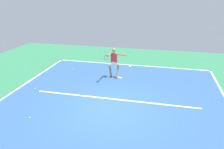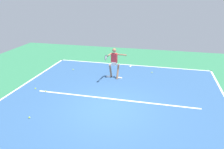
{
  "view_description": "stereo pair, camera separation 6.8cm",
  "coord_description": "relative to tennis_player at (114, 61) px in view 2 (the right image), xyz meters",
  "views": [
    {
      "loc": [
        -2.0,
        8.07,
        4.78
      ],
      "look_at": [
        0.3,
        -1.78,
        0.9
      ],
      "focal_mm": 34.91,
      "sensor_mm": 36.0,
      "label": 1
    },
    {
      "loc": [
        -2.07,
        8.05,
        4.78
      ],
      "look_at": [
        0.3,
        -1.78,
        0.9
      ],
      "focal_mm": 34.91,
      "sensor_mm": 36.0,
      "label": 2
    }
  ],
  "objects": [
    {
      "name": "ground_plane",
      "position": [
        -0.6,
        3.53,
        -1.04
      ],
      "size": [
        21.64,
        21.64,
        0.0
      ],
      "primitive_type": "plane",
      "color": "#2D754C"
    },
    {
      "name": "court_surface",
      "position": [
        -0.6,
        3.53,
        -1.03
      ],
      "size": [
        10.45,
        12.41,
        0.0
      ],
      "primitive_type": "cube",
      "color": "#2D5484",
      "rests_on": "ground_plane"
    },
    {
      "name": "court_line_baseline_near",
      "position": [
        -0.6,
        -2.62,
        -1.03
      ],
      "size": [
        10.45,
        0.1,
        0.01
      ],
      "primitive_type": "cube",
      "color": "white",
      "rests_on": "ground_plane"
    },
    {
      "name": "court_line_sideline_right",
      "position": [
        4.58,
        3.53,
        -1.03
      ],
      "size": [
        0.1,
        12.41,
        0.01
      ],
      "primitive_type": "cube",
      "color": "white",
      "rests_on": "ground_plane"
    },
    {
      "name": "court_line_service",
      "position": [
        -0.6,
        2.62,
        -1.03
      ],
      "size": [
        7.84,
        0.1,
        0.01
      ],
      "primitive_type": "cube",
      "color": "white",
      "rests_on": "ground_plane"
    },
    {
      "name": "court_line_centre_mark",
      "position": [
        -0.6,
        -2.42,
        -1.03
      ],
      "size": [
        0.1,
        0.3,
        0.01
      ],
      "primitive_type": "cube",
      "color": "white",
      "rests_on": "ground_plane"
    },
    {
      "name": "tennis_player",
      "position": [
        0.0,
        0.0,
        0.0
      ],
      "size": [
        1.2,
        1.25,
        1.8
      ],
      "rotation": [
        0.0,
        0.0,
        -0.09
      ],
      "color": "#9E7051",
      "rests_on": "ground_plane"
    },
    {
      "name": "tennis_ball_near_player",
      "position": [
        3.65,
        2.47,
        -1.0
      ],
      "size": [
        0.07,
        0.07,
        0.07
      ],
      "primitive_type": "sphere",
      "color": "#C6E53D",
      "rests_on": "ground_plane"
    },
    {
      "name": "tennis_ball_far_corner",
      "position": [
        -2.11,
        -1.4,
        -1.0
      ],
      "size": [
        0.07,
        0.07,
        0.07
      ],
      "primitive_type": "sphere",
      "color": "#C6E53D",
      "rests_on": "ground_plane"
    },
    {
      "name": "tennis_ball_near_service_line",
      "position": [
        2.33,
        5.03,
        -1.0
      ],
      "size": [
        0.07,
        0.07,
        0.07
      ],
      "primitive_type": "sphere",
      "color": "#C6E53D",
      "rests_on": "ground_plane"
    },
    {
      "name": "tennis_ball_centre_court",
      "position": [
        2.95,
        2.63,
        -1.0
      ],
      "size": [
        0.07,
        0.07,
        0.07
      ],
      "primitive_type": "sphere",
      "color": "#CCE033",
      "rests_on": "ground_plane"
    },
    {
      "name": "tennis_ball_by_baseline",
      "position": [
        2.9,
        -0.74,
        -1.0
      ],
      "size": [
        0.07,
        0.07,
        0.07
      ],
      "primitive_type": "sphere",
      "color": "#C6E53D",
      "rests_on": "ground_plane"
    }
  ]
}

